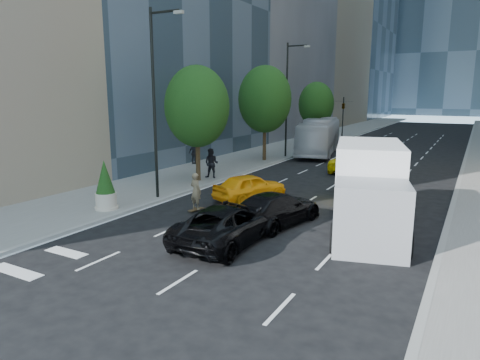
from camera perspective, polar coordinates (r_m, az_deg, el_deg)
The scene contains 20 objects.
ground at distance 17.54m, azimuth -2.87°, elevation -7.92°, with size 160.00×160.00×0.00m, color black.
sidewalk_left at distance 47.82m, azimuth 7.10°, elevation 4.51°, with size 6.00×120.00×0.15m, color slate.
lamp_near at distance 23.52m, azimuth -11.10°, elevation 11.26°, with size 2.13×0.22×10.00m.
lamp_far at distance 39.05m, azimuth 6.49°, elevation 11.41°, with size 2.13×0.22×10.00m.
tree_near at distance 28.04m, azimuth -5.76°, elevation 9.70°, with size 4.20×4.20×7.46m.
tree_mid at distance 36.68m, azimuth 3.34°, elevation 10.69°, with size 4.50×4.50×7.99m.
tree_far at distance 48.72m, azimuth 10.12°, elevation 9.92°, with size 3.90×3.90×6.92m.
traffic_signal at distance 56.12m, azimuth 13.62°, elevation 9.56°, with size 2.48×0.53×5.20m.
skateboarder at distance 21.38m, azimuth -5.92°, elevation -1.82°, with size 0.67×0.44×1.84m, color brown.
black_sedan_lincoln at distance 16.96m, azimuth -1.65°, elevation -5.86°, with size 2.54×5.51×1.53m, color black.
black_sedan_mercedes at distance 19.26m, azimuth 4.81°, elevation -3.83°, with size 2.10×5.16×1.50m, color black.
taxi_a at distance 23.73m, azimuth 1.33°, elevation -0.89°, with size 1.74×4.32×1.47m, color #FFA20D.
taxi_b at distance 24.22m, azimuth 14.88°, elevation -0.83°, with size 1.73×4.96×1.63m, color yellow.
taxi_c at distance 33.46m, azimuth 14.44°, elevation 2.34°, with size 2.36×5.12×1.42m, color yellow.
taxi_d at distance 35.55m, azimuth 17.71°, elevation 2.64°, with size 1.91×4.71×1.37m, color yellow.
city_bus at distance 42.76m, azimuth 10.52°, elevation 5.79°, with size 2.87×12.27×3.42m, color silver.
box_truck at distance 19.16m, azimuth 16.78°, elevation -0.93°, with size 4.61×8.11×3.67m.
pedestrian_a at distance 29.01m, azimuth -3.82°, elevation 2.22°, with size 0.98×0.76×2.02m, color black.
pedestrian_b at distance 34.94m, azimuth -6.11°, elevation 3.57°, with size 1.05×0.44×1.79m, color black.
planter_shrub at distance 22.18m, azimuth -17.53°, elevation -0.75°, with size 1.03×1.03×2.47m.
Camera 1 is at (8.81, -14.00, 5.83)m, focal length 32.00 mm.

